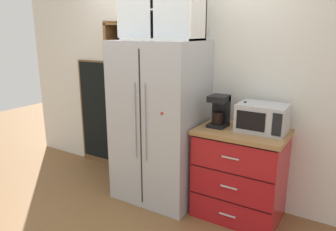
# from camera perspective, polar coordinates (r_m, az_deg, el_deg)

# --- Properties ---
(ground_plane) EXTENTS (10.56, 10.56, 0.00)m
(ground_plane) POSITION_cam_1_polar(r_m,az_deg,el_deg) (3.77, -1.35, -13.83)
(ground_plane) COLOR brown
(wall_back_cream) EXTENTS (4.87, 0.10, 2.55)m
(wall_back_cream) POSITION_cam_1_polar(r_m,az_deg,el_deg) (3.69, 1.95, 6.51)
(wall_back_cream) COLOR silver
(wall_back_cream) RESTS_ON ground
(refrigerator) EXTENTS (0.90, 0.72, 1.72)m
(refrigerator) POSITION_cam_1_polar(r_m,az_deg,el_deg) (3.44, -1.42, -1.16)
(refrigerator) COLOR #ADAFB5
(refrigerator) RESTS_ON ground
(pantry_shelf_column) EXTENTS (0.45, 0.25, 1.92)m
(pantry_shelf_column) POSITION_cam_1_polar(r_m,az_deg,el_deg) (4.05, -7.35, 2.90)
(pantry_shelf_column) COLOR brown
(pantry_shelf_column) RESTS_ON ground
(counter_cabinet) EXTENTS (0.84, 0.60, 0.90)m
(counter_cabinet) POSITION_cam_1_polar(r_m,az_deg,el_deg) (3.27, 12.69, -10.02)
(counter_cabinet) COLOR #A8161C
(counter_cabinet) RESTS_ON ground
(microwave) EXTENTS (0.44, 0.33, 0.26)m
(microwave) POSITION_cam_1_polar(r_m,az_deg,el_deg) (3.08, 16.46, -0.41)
(microwave) COLOR #ADAFB5
(microwave) RESTS_ON counter_cabinet
(coffee_maker) EXTENTS (0.17, 0.20, 0.31)m
(coffee_maker) POSITION_cam_1_polar(r_m,az_deg,el_deg) (3.16, 9.17, 0.87)
(coffee_maker) COLOR black
(coffee_maker) RESTS_ON counter_cabinet
(mug_red) EXTENTS (0.11, 0.07, 0.10)m
(mug_red) POSITION_cam_1_polar(r_m,az_deg,el_deg) (3.12, 13.34, -1.57)
(mug_red) COLOR red
(mug_red) RESTS_ON counter_cabinet
(mug_navy) EXTENTS (0.11, 0.07, 0.09)m
(mug_navy) POSITION_cam_1_polar(r_m,az_deg,el_deg) (3.09, 13.15, -1.82)
(mug_navy) COLOR navy
(mug_navy) RESTS_ON counter_cabinet
(bottle_green) EXTENTS (0.07, 0.07, 0.25)m
(bottle_green) POSITION_cam_1_polar(r_m,az_deg,el_deg) (3.12, 13.51, -0.45)
(bottle_green) COLOR #285B33
(bottle_green) RESTS_ON counter_cabinet
(bottle_amber) EXTENTS (0.06, 0.06, 0.27)m
(bottle_amber) POSITION_cam_1_polar(r_m,az_deg,el_deg) (3.11, 13.44, -0.29)
(bottle_amber) COLOR brown
(bottle_amber) RESTS_ON counter_cabinet
(upper_cabinet) EXTENTS (0.86, 0.32, 0.58)m
(upper_cabinet) POSITION_cam_1_polar(r_m,az_deg,el_deg) (3.36, -1.09, 18.20)
(upper_cabinet) COLOR silver
(upper_cabinet) RESTS_ON refrigerator
(chalkboard_menu) EXTENTS (0.60, 0.04, 1.43)m
(chalkboard_menu) POSITION_cam_1_polar(r_m,az_deg,el_deg) (4.48, -12.43, 0.42)
(chalkboard_menu) COLOR brown
(chalkboard_menu) RESTS_ON ground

